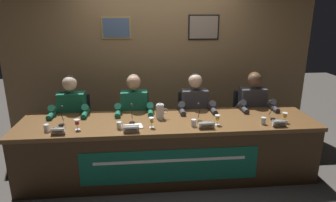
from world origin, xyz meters
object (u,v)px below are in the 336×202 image
(nameplate_center_right, at_px, (207,125))
(juice_glass_center_right, at_px, (217,118))
(nameplate_far_left, at_px, (58,131))
(panelist_center_right, at_px, (195,111))
(panelist_center_left, at_px, (135,112))
(nameplate_center_left, at_px, (131,129))
(water_pitcher_central, at_px, (160,111))
(chair_far_right, at_px, (247,122))
(microphone_far_right, at_px, (272,113))
(microphone_center_left, at_px, (132,117))
(water_cup_far_right, at_px, (263,121))
(nameplate_far_right, at_px, (279,123))
(conference_table, at_px, (169,141))
(water_cup_far_left, at_px, (47,128))
(juice_glass_far_left, at_px, (77,123))
(chair_center_right, at_px, (192,124))
(chair_far_left, at_px, (76,128))
(panelist_far_left, at_px, (72,114))
(microphone_far_left, at_px, (61,119))
(microphone_center_right, at_px, (200,116))
(water_cup_center_right, at_px, (194,123))
(juice_glass_center_left, at_px, (151,121))
(water_cup_center_left, at_px, (119,126))
(chair_center_left, at_px, (135,126))
(juice_glass_far_right, at_px, (285,116))
(panelist_far_right, at_px, (254,109))

(nameplate_center_right, relative_size, juice_glass_center_right, 1.49)
(nameplate_far_left, xyz_separation_m, panelist_center_right, (1.66, 0.74, -0.07))
(panelist_center_left, xyz_separation_m, nameplate_center_left, (-0.02, -0.76, 0.07))
(water_pitcher_central, bearing_deg, chair_far_right, 21.99)
(nameplate_center_right, height_order, microphone_far_right, microphone_far_right)
(microphone_center_left, xyz_separation_m, water_cup_far_right, (1.57, -0.21, -0.04))
(nameplate_far_right, bearing_deg, conference_table, 170.58)
(panelist_center_left, bearing_deg, water_cup_far_left, -146.54)
(juice_glass_far_left, bearing_deg, water_cup_far_right, -0.78)
(chair_center_right, xyz_separation_m, panelist_center_right, (-0.00, -0.20, 0.28))
(chair_far_left, height_order, microphone_far_right, microphone_far_right)
(panelist_far_left, height_order, nameplate_far_left, panelist_far_left)
(microphone_far_left, distance_m, microphone_center_right, 1.65)
(juice_glass_center_right, relative_size, water_cup_center_right, 1.46)
(juice_glass_center_left, distance_m, water_cup_far_right, 1.34)
(conference_table, relative_size, nameplate_far_right, 22.08)
(nameplate_far_right, bearing_deg, chair_far_right, 91.28)
(water_cup_center_left, bearing_deg, chair_center_left, 79.12)
(nameplate_far_left, bearing_deg, panelist_center_right, 24.04)
(nameplate_far_left, bearing_deg, microphone_far_right, 5.75)
(juice_glass_far_left, distance_m, juice_glass_far_right, 2.46)
(microphone_far_right, bearing_deg, water_pitcher_central, 174.31)
(panelist_far_left, relative_size, water_cup_far_right, 14.47)
(microphone_center_right, bearing_deg, conference_table, -174.66)
(nameplate_center_right, bearing_deg, juice_glass_far_left, 176.03)
(microphone_far_left, height_order, nameplate_far_right, microphone_far_left)
(chair_center_right, distance_m, juice_glass_center_right, 0.93)
(juice_glass_far_left, bearing_deg, nameplate_far_left, -147.19)
(juice_glass_center_left, distance_m, water_cup_center_left, 0.37)
(conference_table, distance_m, panelist_far_left, 1.38)
(water_cup_center_left, xyz_separation_m, microphone_far_right, (1.88, 0.16, 0.04))
(chair_center_right, distance_m, microphone_center_right, 0.79)
(panelist_center_right, distance_m, water_cup_center_right, 0.66)
(chair_far_left, xyz_separation_m, juice_glass_far_right, (2.66, -0.82, 0.39))
(microphone_far_left, xyz_separation_m, nameplate_center_left, (0.83, -0.31, -0.03))
(water_cup_far_left, xyz_separation_m, water_cup_center_left, (0.81, -0.00, 0.00))
(water_cup_center_right, xyz_separation_m, water_pitcher_central, (-0.37, 0.30, 0.06))
(chair_center_left, height_order, nameplate_center_left, chair_center_left)
(panelist_center_left, relative_size, chair_far_right, 1.36)
(microphone_far_left, height_order, microphone_far_right, same)
(chair_far_right, xyz_separation_m, nameplate_far_right, (0.02, -0.94, 0.35))
(chair_far_left, height_order, nameplate_center_left, chair_far_left)
(water_cup_far_left, xyz_separation_m, chair_center_right, (1.81, 0.84, -0.34))
(panelist_far_left, bearing_deg, panelist_center_left, 0.00)
(water_cup_center_right, bearing_deg, water_cup_far_left, -180.00)
(water_cup_far_left, bearing_deg, panelist_far_right, 13.62)
(juice_glass_far_left, distance_m, water_cup_center_right, 1.34)
(microphone_far_left, relative_size, panelist_center_right, 0.18)
(microphone_center_right, relative_size, water_pitcher_central, 1.03)
(water_cup_far_left, xyz_separation_m, nameplate_far_right, (2.67, -0.10, 0.00))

